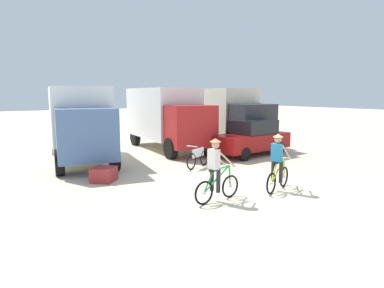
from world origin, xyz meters
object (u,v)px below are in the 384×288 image
at_px(cyclist_cowboy_hat, 278,165).
at_px(supply_crate, 104,174).
at_px(sedan_parked, 251,138).
at_px(box_truck_avon_van, 166,115).
at_px(box_truck_white_box, 79,120).
at_px(cyclist_orange_shirt, 216,172).
at_px(box_truck_cream_rv, 223,113).
at_px(bicycle_spare, 198,158).

bearing_deg(cyclist_cowboy_hat, supply_crate, 135.40).
bearing_deg(sedan_parked, box_truck_avon_van, 123.20).
xyz_separation_m(sedan_parked, supply_crate, (-7.87, -1.02, -0.63)).
distance_m(box_truck_white_box, box_truck_avon_van, 4.93).
distance_m(cyclist_orange_shirt, cyclist_cowboy_hat, 2.28).
xyz_separation_m(cyclist_orange_shirt, cyclist_cowboy_hat, (2.27, -0.19, 0.00)).
height_order(box_truck_cream_rv, sedan_parked, box_truck_cream_rv).
distance_m(box_truck_avon_van, supply_crate, 7.43).
height_order(box_truck_white_box, cyclist_cowboy_hat, box_truck_white_box).
relative_size(box_truck_cream_rv, sedan_parked, 1.58).
height_order(box_truck_avon_van, box_truck_cream_rv, same).
height_order(cyclist_cowboy_hat, bicycle_spare, cyclist_cowboy_hat).
distance_m(cyclist_orange_shirt, supply_crate, 4.43).
bearing_deg(box_truck_cream_rv, sedan_parked, -108.10).
height_order(box_truck_white_box, sedan_parked, box_truck_white_box).
xyz_separation_m(box_truck_white_box, sedan_parked, (7.47, -3.25, -0.99)).
bearing_deg(box_truck_white_box, supply_crate, -95.26).
bearing_deg(sedan_parked, bicycle_spare, -166.57).
distance_m(box_truck_avon_van, bicycle_spare, 5.24).
height_order(sedan_parked, cyclist_orange_shirt, cyclist_orange_shirt).
bearing_deg(box_truck_avon_van, box_truck_cream_rv, -1.60).
relative_size(box_truck_avon_van, cyclist_orange_shirt, 3.80).
distance_m(sedan_parked, bicycle_spare, 3.95).
bearing_deg(box_truck_cream_rv, box_truck_white_box, -176.04).
bearing_deg(bicycle_spare, box_truck_white_box, 131.34).
bearing_deg(sedan_parked, cyclist_orange_shirt, -140.17).
height_order(box_truck_cream_rv, supply_crate, box_truck_cream_rv).
height_order(sedan_parked, cyclist_cowboy_hat, cyclist_cowboy_hat).
height_order(box_truck_avon_van, supply_crate, box_truck_avon_van).
height_order(bicycle_spare, supply_crate, bicycle_spare).
relative_size(cyclist_orange_shirt, bicycle_spare, 1.14).
bearing_deg(cyclist_orange_shirt, bicycle_spare, 62.20).
distance_m(box_truck_avon_van, sedan_parked, 4.84).
xyz_separation_m(bicycle_spare, supply_crate, (-4.05, -0.11, -0.15)).
bearing_deg(box_truck_cream_rv, cyclist_orange_shirt, -129.26).
distance_m(box_truck_cream_rv, sedan_parked, 4.18).
distance_m(box_truck_cream_rv, cyclist_cowboy_hat, 10.32).
relative_size(box_truck_avon_van, cyclist_cowboy_hat, 3.80).
height_order(box_truck_avon_van, sedan_parked, box_truck_avon_van).
xyz_separation_m(box_truck_cream_rv, cyclist_orange_shirt, (-7.21, -8.81, -1.03)).
xyz_separation_m(cyclist_cowboy_hat, bicycle_spare, (-0.14, 4.24, -0.45)).
xyz_separation_m(box_truck_white_box, cyclist_orange_shirt, (1.53, -8.21, -1.03)).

